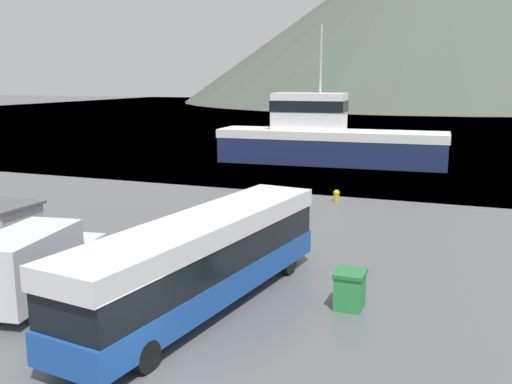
% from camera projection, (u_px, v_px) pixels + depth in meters
% --- Properties ---
extents(water_surface, '(240.00, 240.00, 0.00)m').
position_uv_depth(water_surface, '(445.00, 108.00, 147.11)').
color(water_surface, slate).
rests_on(water_surface, ground).
extents(hill_backdrop, '(161.03, 161.03, 56.46)m').
position_uv_depth(hill_backdrop, '(429.00, 14.00, 187.03)').
color(hill_backdrop, '#424C42').
rests_on(hill_backdrop, ground).
extents(tour_bus, '(4.08, 12.73, 3.12)m').
position_uv_depth(tour_bus, '(204.00, 257.00, 19.00)').
color(tour_bus, '#194799').
rests_on(tour_bus, ground).
extents(delivery_van, '(2.94, 6.16, 2.60)m').
position_uv_depth(delivery_van, '(36.00, 263.00, 19.70)').
color(delivery_van, silver).
rests_on(delivery_van, ground).
extents(fishing_boat, '(20.64, 5.54, 12.22)m').
position_uv_depth(fishing_boat, '(326.00, 138.00, 51.36)').
color(fishing_boat, '#19234C').
rests_on(fishing_boat, water_surface).
extents(storage_bin, '(1.00, 1.13, 1.29)m').
position_uv_depth(storage_bin, '(350.00, 289.00, 19.16)').
color(storage_bin, '#287F3D').
rests_on(storage_bin, ground).
extents(dock_kiosk, '(2.51, 2.56, 2.44)m').
position_uv_depth(dock_kiosk, '(4.00, 232.00, 24.14)').
color(dock_kiosk, '#93999E').
rests_on(dock_kiosk, ground).
extents(mooring_bollard, '(0.41, 0.41, 0.74)m').
position_uv_depth(mooring_bollard, '(336.00, 195.00, 35.87)').
color(mooring_bollard, '#B29919').
rests_on(mooring_bollard, ground).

